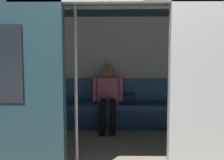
# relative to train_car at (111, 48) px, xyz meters

# --- Properties ---
(train_car) EXTENTS (6.40, 2.82, 2.21)m
(train_car) POSITION_rel_train_car_xyz_m (0.00, 0.00, 0.00)
(train_car) COLOR #ADAFB5
(train_car) RESTS_ON ground_plane
(bench_seat) EXTENTS (3.12, 0.44, 0.45)m
(bench_seat) POSITION_rel_train_car_xyz_m (-0.07, -1.06, -1.13)
(bench_seat) COLOR #38609E
(bench_seat) RESTS_ON ground_plane
(person_seated) EXTENTS (0.55, 0.67, 1.18)m
(person_seated) POSITION_rel_train_car_xyz_m (0.08, -1.01, -0.80)
(person_seated) COLOR pink
(person_seated) RESTS_ON ground_plane
(handbag) EXTENTS (0.26, 0.15, 0.17)m
(handbag) POSITION_rel_train_car_xyz_m (-0.27, -1.13, -0.94)
(handbag) COLOR #262D4C
(handbag) RESTS_ON bench_seat
(book) EXTENTS (0.16, 0.23, 0.03)m
(book) POSITION_rel_train_car_xyz_m (0.40, -1.12, -1.01)
(book) COLOR #26598C
(book) RESTS_ON bench_seat
(grab_pole_door) EXTENTS (0.04, 0.04, 2.07)m
(grab_pole_door) POSITION_rel_train_car_xyz_m (0.39, 0.87, -0.44)
(grab_pole_door) COLOR silver
(grab_pole_door) RESTS_ON ground_plane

